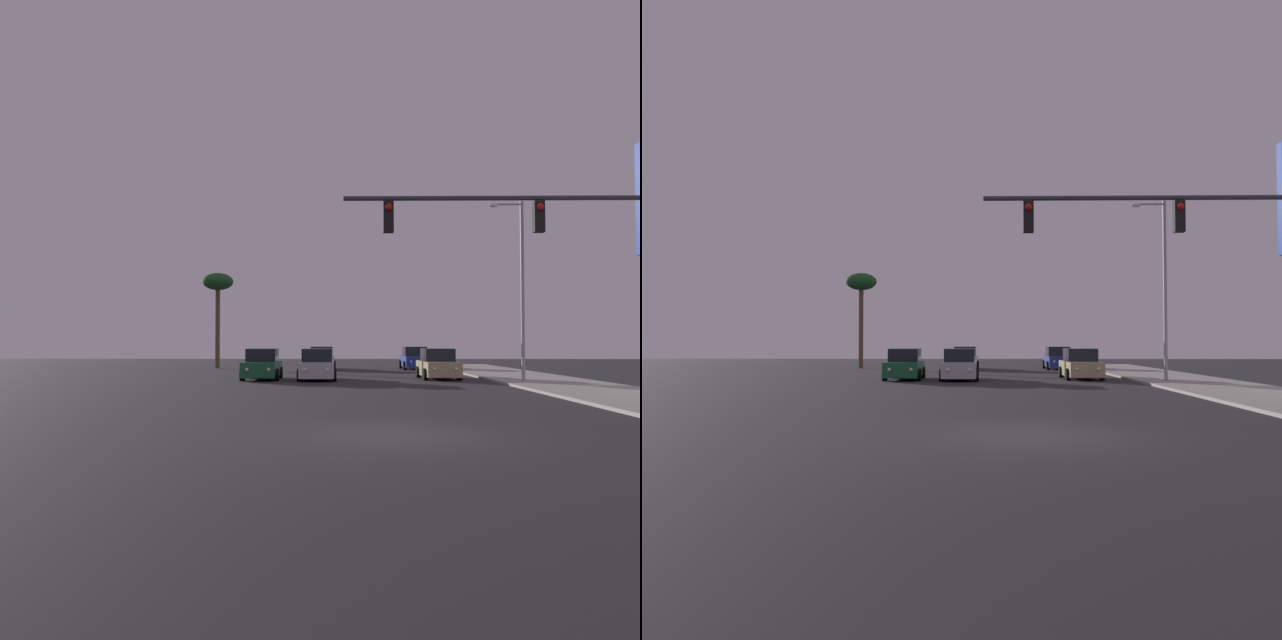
# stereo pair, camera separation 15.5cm
# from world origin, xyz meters

# --- Properties ---
(ground_plane) EXTENTS (120.00, 120.00, 0.00)m
(ground_plane) POSITION_xyz_m (0.00, 0.00, 0.00)
(ground_plane) COLOR #28282B
(sidewalk_right) EXTENTS (5.00, 60.00, 0.12)m
(sidewalk_right) POSITION_xyz_m (9.50, 10.00, 0.06)
(sidewalk_right) COLOR #9E998E
(sidewalk_right) RESTS_ON ground
(car_silver) EXTENTS (2.04, 4.32, 1.68)m
(car_silver) POSITION_xyz_m (-2.03, 19.59, 0.76)
(car_silver) COLOR #B7B7BC
(car_silver) RESTS_ON ground
(car_white) EXTENTS (2.04, 4.34, 1.68)m
(car_white) POSITION_xyz_m (-1.90, 32.78, 0.76)
(car_white) COLOR silver
(car_white) RESTS_ON ground
(car_tan) EXTENTS (2.04, 4.32, 1.68)m
(car_tan) POSITION_xyz_m (4.64, 20.64, 0.76)
(car_tan) COLOR tan
(car_tan) RESTS_ON ground
(car_green) EXTENTS (2.04, 4.32, 1.68)m
(car_green) POSITION_xyz_m (-5.04, 20.08, 0.76)
(car_green) COLOR #195933
(car_green) RESTS_ON ground
(car_blue) EXTENTS (2.04, 4.31, 1.68)m
(car_blue) POSITION_xyz_m (5.03, 32.62, 0.76)
(car_blue) COLOR navy
(car_blue) RESTS_ON ground
(traffic_light_mast) EXTENTS (8.78, 0.36, 6.50)m
(traffic_light_mast) POSITION_xyz_m (5.07, 3.98, 4.80)
(traffic_light_mast) COLOR #38383D
(traffic_light_mast) RESTS_ON sidewalk_right
(street_lamp) EXTENTS (1.74, 0.24, 9.00)m
(street_lamp) POSITION_xyz_m (8.17, 17.27, 5.12)
(street_lamp) COLOR #99999E
(street_lamp) RESTS_ON sidewalk_right
(palm_tree_far) EXTENTS (2.40, 2.40, 7.37)m
(palm_tree_far) POSITION_xyz_m (-9.97, 34.00, 6.36)
(palm_tree_far) COLOR brown
(palm_tree_far) RESTS_ON ground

